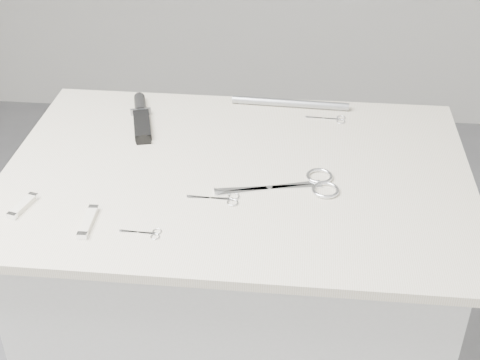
# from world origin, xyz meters

# --- Properties ---
(plinth) EXTENTS (0.90, 0.60, 0.90)m
(plinth) POSITION_xyz_m (0.00, 0.00, 0.45)
(plinth) COLOR silver
(plinth) RESTS_ON ground
(display_board) EXTENTS (1.00, 0.70, 0.02)m
(display_board) POSITION_xyz_m (0.00, 0.00, 0.91)
(display_board) COLOR beige
(display_board) RESTS_ON plinth
(large_shears) EXTENTS (0.25, 0.12, 0.01)m
(large_shears) POSITION_xyz_m (0.14, -0.05, 0.92)
(large_shears) COLOR silver
(large_shears) RESTS_ON display_board
(embroidery_scissors_a) EXTENTS (0.10, 0.05, 0.00)m
(embroidery_scissors_a) POSITION_xyz_m (-0.02, -0.11, 0.92)
(embroidery_scissors_a) COLOR silver
(embroidery_scissors_a) RESTS_ON display_board
(embroidery_scissors_b) EXTENTS (0.10, 0.04, 0.00)m
(embroidery_scissors_b) POSITION_xyz_m (0.21, 0.25, 0.92)
(embroidery_scissors_b) COLOR silver
(embroidery_scissors_b) RESTS_ON display_board
(tiny_scissors) EXTENTS (0.08, 0.03, 0.00)m
(tiny_scissors) POSITION_xyz_m (-0.15, -0.23, 0.92)
(tiny_scissors) COLOR silver
(tiny_scissors) RESTS_ON display_board
(sheathed_knife) EXTENTS (0.09, 0.21, 0.03)m
(sheathed_knife) POSITION_xyz_m (-0.26, 0.21, 0.93)
(sheathed_knife) COLOR black
(sheathed_knife) RESTS_ON display_board
(pocket_knife_a) EXTENTS (0.04, 0.08, 0.01)m
(pocket_knife_a) POSITION_xyz_m (-0.40, -0.18, 0.92)
(pocket_knife_a) COLOR beige
(pocket_knife_a) RESTS_ON display_board
(pocket_knife_b) EXTENTS (0.02, 0.10, 0.01)m
(pocket_knife_b) POSITION_xyz_m (-0.26, -0.22, 0.93)
(pocket_knife_b) COLOR beige
(pocket_knife_b) RESTS_ON display_board
(metal_rail) EXTENTS (0.29, 0.03, 0.02)m
(metal_rail) POSITION_xyz_m (0.10, 0.31, 0.93)
(metal_rail) COLOR #989BA1
(metal_rail) RESTS_ON display_board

